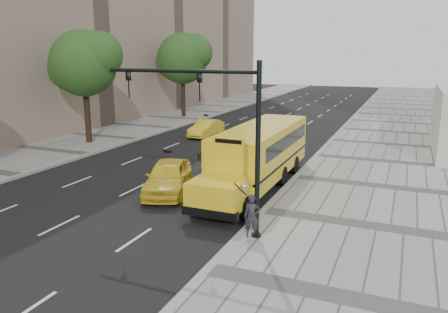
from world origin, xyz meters
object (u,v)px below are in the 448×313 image
at_px(tree_b, 85,63).
at_px(pedestrian, 252,216).
at_px(tree_c, 183,58).
at_px(school_bus, 260,151).
at_px(traffic_signal, 221,126).
at_px(taxi_far, 206,128).
at_px(taxi_near, 168,177).

relative_size(tree_b, pedestrian, 5.23).
height_order(tree_b, tree_c, tree_c).
height_order(school_bus, traffic_signal, traffic_signal).
bearing_deg(pedestrian, tree_c, 109.29).
distance_m(tree_b, pedestrian, 21.07).
distance_m(tree_c, pedestrian, 31.81).
relative_size(tree_b, taxi_far, 2.03).
distance_m(school_bus, taxi_far, 13.80).
relative_size(school_bus, traffic_signal, 1.81).
xyz_separation_m(taxi_near, traffic_signal, (4.32, -3.57, 3.29)).
bearing_deg(traffic_signal, pedestrian, -5.51).
distance_m(tree_b, school_bus, 16.23).
bearing_deg(tree_c, traffic_signal, -59.38).
xyz_separation_m(taxi_near, pedestrian, (5.60, -3.69, 0.14)).
bearing_deg(traffic_signal, tree_b, 143.69).
relative_size(tree_b, traffic_signal, 1.30).
xyz_separation_m(tree_c, school_bus, (14.90, -19.76, -4.36)).
height_order(tree_b, pedestrian, tree_b).
xyz_separation_m(tree_c, traffic_signal, (15.59, -26.35, -2.03)).
bearing_deg(tree_c, school_bus, -52.97).
xyz_separation_m(taxi_near, taxi_far, (-4.61, 14.03, -0.13)).
height_order(school_bus, taxi_far, school_bus).
height_order(tree_c, taxi_near, tree_c).
relative_size(taxi_near, pedestrian, 2.98).
xyz_separation_m(taxi_far, pedestrian, (10.20, -17.73, 0.27)).
xyz_separation_m(tree_c, taxi_far, (6.66, -8.74, -5.45)).
bearing_deg(school_bus, pedestrian, -73.70).
xyz_separation_m(tree_b, pedestrian, (16.87, -11.59, -5.01)).
xyz_separation_m(tree_c, pedestrian, (16.87, -26.47, -5.18)).
height_order(pedestrian, traffic_signal, traffic_signal).
xyz_separation_m(school_bus, taxi_near, (-3.63, -3.02, -0.96)).
distance_m(tree_c, taxi_far, 12.27).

